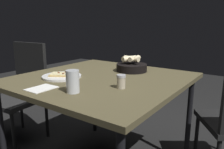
{
  "coord_description": "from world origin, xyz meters",
  "views": [
    {
      "loc": [
        1.18,
        0.93,
        1.13
      ],
      "look_at": [
        -0.05,
        0.06,
        0.77
      ],
      "focal_mm": 35.57,
      "sensor_mm": 36.0,
      "label": 1
    }
  ],
  "objects_px": {
    "pizza_plate": "(62,76)",
    "chair_near": "(23,87)",
    "dining_table": "(101,85)",
    "bread_basket": "(131,66)",
    "pepper_shaker": "(121,82)",
    "beer_glass": "(73,83)"
  },
  "relations": [
    {
      "from": "dining_table",
      "to": "chair_near",
      "type": "distance_m",
      "value": 0.99
    },
    {
      "from": "dining_table",
      "to": "bread_basket",
      "type": "height_order",
      "value": "bread_basket"
    },
    {
      "from": "bread_basket",
      "to": "pepper_shaker",
      "type": "xyz_separation_m",
      "value": [
        0.44,
        0.19,
        -0.0
      ]
    },
    {
      "from": "pizza_plate",
      "to": "chair_near",
      "type": "relative_size",
      "value": 0.29
    },
    {
      "from": "dining_table",
      "to": "chair_near",
      "type": "bearing_deg",
      "value": -89.92
    },
    {
      "from": "bread_basket",
      "to": "pepper_shaker",
      "type": "distance_m",
      "value": 0.48
    },
    {
      "from": "bread_basket",
      "to": "chair_near",
      "type": "distance_m",
      "value": 1.12
    },
    {
      "from": "pepper_shaker",
      "to": "beer_glass",
      "type": "bearing_deg",
      "value": -37.67
    },
    {
      "from": "bread_basket",
      "to": "dining_table",
      "type": "bearing_deg",
      "value": -13.33
    },
    {
      "from": "chair_near",
      "to": "beer_glass",
      "type": "bearing_deg",
      "value": 71.17
    },
    {
      "from": "bread_basket",
      "to": "chair_near",
      "type": "xyz_separation_m",
      "value": [
        0.29,
        -1.04,
        -0.27
      ]
    },
    {
      "from": "dining_table",
      "to": "pepper_shaker",
      "type": "distance_m",
      "value": 0.31
    },
    {
      "from": "dining_table",
      "to": "chair_near",
      "type": "xyz_separation_m",
      "value": [
        0.0,
        -0.97,
        -0.18
      ]
    },
    {
      "from": "pizza_plate",
      "to": "dining_table",
      "type": "bearing_deg",
      "value": 126.65
    },
    {
      "from": "pepper_shaker",
      "to": "chair_near",
      "type": "distance_m",
      "value": 1.27
    },
    {
      "from": "dining_table",
      "to": "chair_near",
      "type": "height_order",
      "value": "chair_near"
    },
    {
      "from": "pepper_shaker",
      "to": "chair_near",
      "type": "relative_size",
      "value": 0.09
    },
    {
      "from": "pizza_plate",
      "to": "bread_basket",
      "type": "relative_size",
      "value": 1.13
    },
    {
      "from": "dining_table",
      "to": "beer_glass",
      "type": "relative_size",
      "value": 8.89
    },
    {
      "from": "pizza_plate",
      "to": "bread_basket",
      "type": "distance_m",
      "value": 0.54
    },
    {
      "from": "pepper_shaker",
      "to": "bread_basket",
      "type": "bearing_deg",
      "value": -156.51
    },
    {
      "from": "dining_table",
      "to": "bread_basket",
      "type": "xyz_separation_m",
      "value": [
        -0.29,
        0.07,
        0.1
      ]
    }
  ]
}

